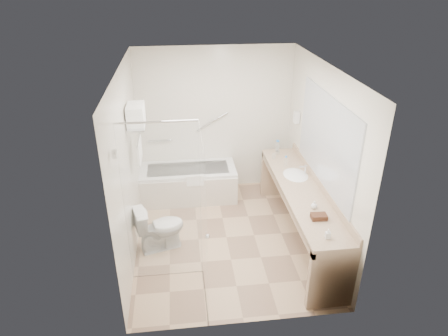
{
  "coord_description": "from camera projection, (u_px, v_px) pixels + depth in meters",
  "views": [
    {
      "loc": [
        -0.61,
        -4.78,
        3.57
      ],
      "look_at": [
        0.0,
        0.3,
        1.0
      ],
      "focal_mm": 32.0,
      "sensor_mm": 36.0,
      "label": 1
    }
  ],
  "objects": [
    {
      "name": "soap_bottle_a",
      "position": [
        328.0,
        236.0,
        4.48
      ],
      "size": [
        0.07,
        0.13,
        0.06
      ],
      "primitive_type": "imported",
      "rotation": [
        0.0,
        0.0,
        -0.11
      ],
      "color": "silver",
      "rests_on": "vanity_counter"
    },
    {
      "name": "grab_bar_short",
      "position": [
        160.0,
        141.0,
        6.77
      ],
      "size": [
        0.4,
        0.03,
        0.03
      ],
      "primitive_type": "cylinder",
      "rotation": [
        0.0,
        1.57,
        0.0
      ],
      "color": "silver",
      "rests_on": "wall_back"
    },
    {
      "name": "drinking_glass_near",
      "position": [
        278.0,
        152.0,
        6.49
      ],
      "size": [
        0.07,
        0.07,
        0.08
      ],
      "primitive_type": "cylinder",
      "rotation": [
        0.0,
        0.0,
        0.14
      ],
      "color": "silver",
      "rests_on": "vanity_counter"
    },
    {
      "name": "wall_front",
      "position": [
        247.0,
        231.0,
        3.93
      ],
      "size": [
        2.6,
        0.1,
        2.5
      ],
      "primitive_type": "cube",
      "color": "beige",
      "rests_on": "ground"
    },
    {
      "name": "ceiling",
      "position": [
        227.0,
        68.0,
        4.79
      ],
      "size": [
        2.6,
        3.2,
        0.1
      ],
      "primitive_type": "cube",
      "color": "silver",
      "rests_on": "wall_back"
    },
    {
      "name": "grab_bar_long",
      "position": [
        212.0,
        122.0,
        6.73
      ],
      "size": [
        0.53,
        0.03,
        0.33
      ],
      "primitive_type": "cylinder",
      "rotation": [
        0.0,
        1.05,
        0.0
      ],
      "color": "silver",
      "rests_on": "wall_back"
    },
    {
      "name": "amenity_basket",
      "position": [
        319.0,
        217.0,
        4.82
      ],
      "size": [
        0.19,
        0.13,
        0.06
      ],
      "primitive_type": "cube",
      "rotation": [
        0.0,
        0.0,
        -0.05
      ],
      "color": "#49281A",
      "rests_on": "vanity_counter"
    },
    {
      "name": "mirror",
      "position": [
        326.0,
        141.0,
        5.22
      ],
      "size": [
        0.02,
        2.0,
        1.2
      ],
      "primitive_type": "cube",
      "color": "#ACB1B9",
      "rests_on": "wall_right"
    },
    {
      "name": "wall_left",
      "position": [
        128.0,
        166.0,
        5.21
      ],
      "size": [
        0.1,
        3.2,
        2.5
      ],
      "primitive_type": "cube",
      "color": "beige",
      "rests_on": "ground"
    },
    {
      "name": "hairdryer_unit",
      "position": [
        297.0,
        117.0,
        6.32
      ],
      "size": [
        0.08,
        0.1,
        0.18
      ],
      "primitive_type": "cube",
      "color": "silver",
      "rests_on": "wall_right"
    },
    {
      "name": "sink",
      "position": [
        295.0,
        177.0,
        5.88
      ],
      "size": [
        0.4,
        0.52,
        0.14
      ],
      "primitive_type": "ellipsoid",
      "color": "white",
      "rests_on": "vanity_counter"
    },
    {
      "name": "shower_enclosure",
      "position": [
        182.0,
        214.0,
        4.54
      ],
      "size": [
        0.96,
        0.91,
        2.11
      ],
      "color": "silver",
      "rests_on": "floor"
    },
    {
      "name": "vanity_counter",
      "position": [
        300.0,
        201.0,
        5.6
      ],
      "size": [
        0.55,
        2.7,
        0.95
      ],
      "color": "tan",
      "rests_on": "floor"
    },
    {
      "name": "wall_right",
      "position": [
        320.0,
        156.0,
        5.49
      ],
      "size": [
        0.1,
        3.2,
        2.5
      ],
      "primitive_type": "cube",
      "color": "beige",
      "rests_on": "ground"
    },
    {
      "name": "toilet",
      "position": [
        160.0,
        228.0,
        5.56
      ],
      "size": [
        0.76,
        0.55,
        0.66
      ],
      "primitive_type": "imported",
      "rotation": [
        0.0,
        0.0,
        1.85
      ],
      "color": "white",
      "rests_on": "floor"
    },
    {
      "name": "drinking_glass_far",
      "position": [
        274.0,
        156.0,
        6.35
      ],
      "size": [
        0.08,
        0.08,
        0.08
      ],
      "primitive_type": "cylinder",
      "rotation": [
        0.0,
        0.0,
        -0.19
      ],
      "color": "silver",
      "rests_on": "vanity_counter"
    },
    {
      "name": "towel_shelf",
      "position": [
        136.0,
        120.0,
        5.31
      ],
      "size": [
        0.24,
        0.55,
        0.81
      ],
      "color": "silver",
      "rests_on": "wall_left"
    },
    {
      "name": "bathtub",
      "position": [
        189.0,
        183.0,
        6.83
      ],
      "size": [
        1.6,
        0.73,
        0.59
      ],
      "color": "white",
      "rests_on": "floor"
    },
    {
      "name": "floor",
      "position": [
        226.0,
        237.0,
        5.91
      ],
      "size": [
        3.2,
        3.2,
        0.0
      ],
      "primitive_type": "plane",
      "color": "tan",
      "rests_on": "ground"
    },
    {
      "name": "water_bottle_mid",
      "position": [
        277.0,
        146.0,
        6.57
      ],
      "size": [
        0.06,
        0.06,
        0.2
      ],
      "rotation": [
        0.0,
        0.0,
        -0.41
      ],
      "color": "silver",
      "rests_on": "vanity_counter"
    },
    {
      "name": "soap_bottle_b",
      "position": [
        314.0,
        206.0,
        5.03
      ],
      "size": [
        0.1,
        0.11,
        0.08
      ],
      "primitive_type": "imported",
      "rotation": [
        0.0,
        0.0,
        0.15
      ],
      "color": "silver",
      "rests_on": "vanity_counter"
    },
    {
      "name": "water_bottle_left",
      "position": [
        278.0,
        146.0,
        6.57
      ],
      "size": [
        0.06,
        0.06,
        0.2
      ],
      "rotation": [
        0.0,
        0.0,
        -0.38
      ],
      "color": "silver",
      "rests_on": "vanity_counter"
    },
    {
      "name": "wall_back",
      "position": [
        215.0,
        121.0,
        6.77
      ],
      "size": [
        2.6,
        0.1,
        2.5
      ],
      "primitive_type": "cube",
      "color": "beige",
      "rests_on": "ground"
    },
    {
      "name": "faucet",
      "position": [
        306.0,
        169.0,
        5.84
      ],
      "size": [
        0.03,
        0.03,
        0.14
      ],
      "primitive_type": "cylinder",
      "color": "silver",
      "rests_on": "vanity_counter"
    },
    {
      "name": "water_bottle_right",
      "position": [
        286.0,
        162.0,
        6.07
      ],
      "size": [
        0.06,
        0.06,
        0.18
      ],
      "rotation": [
        0.0,
        0.0,
        -0.16
      ],
      "color": "silver",
      "rests_on": "vanity_counter"
    }
  ]
}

